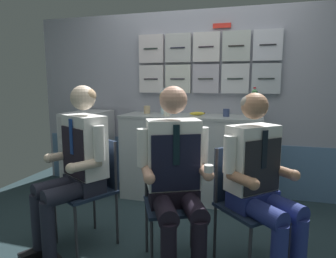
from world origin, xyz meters
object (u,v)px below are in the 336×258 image
(crew_member_right, at_px, (176,171))
(sparkling_bottle_green, at_px, (254,102))
(folding_chair_near_trolley, at_px, (243,192))
(crew_member_near_trolley, at_px, (261,178))
(service_trolley, at_px, (89,149))
(folding_chair_right, at_px, (171,189))
(snack_banana, at_px, (197,114))
(coffee_cup_white, at_px, (226,113))
(crew_member_left, at_px, (76,160))
(folding_chair_left, at_px, (95,179))

(crew_member_right, bearing_deg, sparkling_bottle_green, 70.77)
(sparkling_bottle_green, bearing_deg, folding_chair_near_trolley, -92.67)
(crew_member_near_trolley, relative_size, sparkling_bottle_green, 4.01)
(service_trolley, xyz_separation_m, folding_chair_near_trolley, (1.86, -1.01, 0.01))
(folding_chair_right, bearing_deg, crew_member_near_trolley, -3.13)
(sparkling_bottle_green, distance_m, snack_banana, 0.63)
(service_trolley, height_order, crew_member_near_trolley, crew_member_near_trolley)
(folding_chair_right, relative_size, coffee_cup_white, 10.44)
(crew_member_right, relative_size, crew_member_near_trolley, 1.04)
(crew_member_left, distance_m, folding_chair_near_trolley, 1.29)
(service_trolley, bearing_deg, crew_member_left, -63.05)
(sparkling_bottle_green, bearing_deg, crew_member_left, -133.93)
(folding_chair_right, height_order, crew_member_right, crew_member_right)
(folding_chair_right, distance_m, coffee_cup_white, 1.30)
(folding_chair_near_trolley, height_order, crew_member_near_trolley, crew_member_near_trolley)
(folding_chair_near_trolley, height_order, coffee_cup_white, coffee_cup_white)
(folding_chair_left, relative_size, sparkling_bottle_green, 2.75)
(service_trolley, relative_size, coffee_cup_white, 11.84)
(crew_member_left, bearing_deg, service_trolley, 116.95)
(folding_chair_left, height_order, crew_member_near_trolley, crew_member_near_trolley)
(service_trolley, bearing_deg, crew_member_near_trolley, -29.72)
(folding_chair_left, distance_m, coffee_cup_white, 1.55)
(snack_banana, bearing_deg, folding_chair_right, -88.52)
(folding_chair_right, distance_m, sparkling_bottle_green, 1.54)
(service_trolley, xyz_separation_m, crew_member_near_trolley, (1.98, -1.13, 0.17))
(folding_chair_left, relative_size, snack_banana, 5.00)
(folding_chair_left, xyz_separation_m, crew_member_left, (-0.08, -0.14, 0.19))
(folding_chair_left, height_order, coffee_cup_white, coffee_cup_white)
(folding_chair_near_trolley, bearing_deg, folding_chair_left, -179.10)
(service_trolley, bearing_deg, snack_banana, 5.25)
(folding_chair_right, height_order, folding_chair_near_trolley, same)
(service_trolley, height_order, crew_member_left, crew_member_left)
(folding_chair_right, xyz_separation_m, coffee_cup_white, (0.29, 1.18, 0.47))
(crew_member_left, bearing_deg, folding_chair_left, 59.99)
(service_trolley, bearing_deg, folding_chair_right, -39.09)
(crew_member_left, bearing_deg, crew_member_right, -4.90)
(folding_chair_left, bearing_deg, snack_banana, 60.86)
(crew_member_left, distance_m, coffee_cup_white, 1.65)
(crew_member_left, xyz_separation_m, folding_chair_near_trolley, (1.27, 0.16, -0.19))
(folding_chair_left, distance_m, snack_banana, 1.39)
(sparkling_bottle_green, height_order, snack_banana, sparkling_bottle_green)
(service_trolley, height_order, crew_member_right, crew_member_right)
(crew_member_left, xyz_separation_m, crew_member_right, (0.82, -0.07, -0.00))
(folding_chair_right, xyz_separation_m, sparkling_bottle_green, (0.57, 1.30, 0.58))
(folding_chair_left, xyz_separation_m, snack_banana, (0.64, 1.15, 0.45))
(sparkling_bottle_green, bearing_deg, coffee_cup_white, -156.96)
(folding_chair_right, bearing_deg, crew_member_right, -64.46)
(crew_member_near_trolley, distance_m, coffee_cup_white, 1.30)
(crew_member_left, xyz_separation_m, crew_member_near_trolley, (1.38, 0.04, -0.03))
(folding_chair_right, bearing_deg, snack_banana, 91.48)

